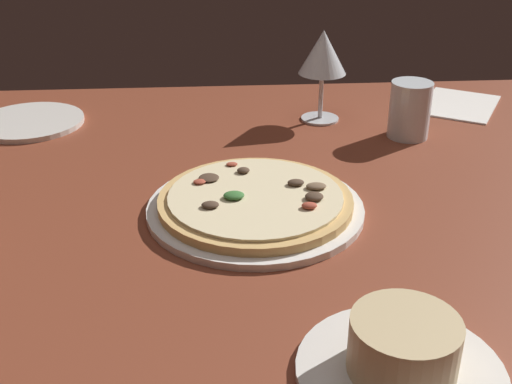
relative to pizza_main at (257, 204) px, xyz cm
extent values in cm
cube|color=brown|center=(0.17, -0.10, -3.22)|extent=(150.00, 110.00, 4.00)
cylinder|color=white|center=(0.01, 0.02, -0.72)|extent=(28.73, 28.73, 1.00)
cylinder|color=tan|center=(0.01, 0.02, 0.38)|extent=(25.75, 25.75, 1.20)
cylinder|color=beige|center=(0.01, 0.02, 1.18)|extent=(23.08, 23.08, 0.40)
ellipsoid|color=#4C3828|center=(-5.48, -2.60, 1.73)|extent=(2.26, 1.68, 0.71)
ellipsoid|color=#AD4733|center=(-6.35, 4.09, 1.73)|extent=(1.99, 1.49, 0.71)
ellipsoid|color=#4C3828|center=(6.10, 2.96, 1.71)|extent=(2.23, 1.75, 0.66)
ellipsoid|color=#387033|center=(3.02, 0.67, 1.76)|extent=(2.74, 2.25, 0.77)
ellipsoid|color=#AD4733|center=(2.90, -9.53, 1.58)|extent=(1.64, 1.18, 0.42)
ellipsoid|color=#4C3828|center=(-7.33, 1.70, 1.76)|extent=(2.39, 2.25, 0.77)
ellipsoid|color=brown|center=(-8.06, -1.34, 1.72)|extent=(2.72, 1.94, 0.68)
ellipsoid|color=#4C3828|center=(1.38, -7.04, 1.71)|extent=(1.77, 1.65, 0.68)
ellipsoid|color=#AD4733|center=(7.49, -4.04, 1.60)|extent=(1.71, 1.51, 0.45)
ellipsoid|color=#4C3828|center=(6.22, -5.21, 1.61)|extent=(2.81, 2.81, 0.46)
cylinder|color=silver|center=(-10.73, 31.71, -0.82)|extent=(18.99, 18.99, 0.80)
cylinder|color=#D1B784|center=(-10.73, 31.71, 2.24)|extent=(9.84, 9.84, 5.32)
cylinder|color=silver|center=(-13.88, -34.05, -1.02)|extent=(6.75, 6.75, 0.40)
cylinder|color=silver|center=(-13.88, -34.05, 3.28)|extent=(0.80, 0.80, 8.20)
cone|color=silver|center=(-13.88, -34.05, 11.14)|extent=(8.35, 8.35, 7.53)
cone|color=#5B0F19|center=(-13.88, -34.05, 9.12)|extent=(3.48, 3.48, 3.49)
cylinder|color=silver|center=(-27.35, -25.04, 3.51)|extent=(6.87, 6.87, 9.47)
cylinder|color=silver|center=(-27.35, -25.04, 1.61)|extent=(6.32, 6.32, 5.67)
cylinder|color=silver|center=(37.89, -35.41, -0.77)|extent=(18.93, 18.93, 0.90)
cube|color=white|center=(-41.66, -39.75, -1.07)|extent=(19.80, 21.30, 0.30)
camera|label=1|loc=(5.43, 75.70, 40.25)|focal=45.71mm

